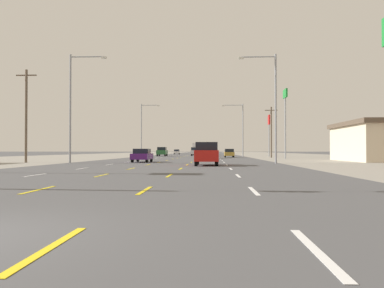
% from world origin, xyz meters
% --- Properties ---
extents(ground_plane, '(572.00, 572.00, 0.00)m').
position_xyz_m(ground_plane, '(0.00, 66.00, 0.00)').
color(ground_plane, '#4C4C4F').
extents(lot_apron_left, '(28.00, 440.00, 0.01)m').
position_xyz_m(lot_apron_left, '(-24.75, 66.00, 0.00)').
color(lot_apron_left, gray).
rests_on(lot_apron_left, ground).
extents(lot_apron_right, '(28.00, 440.00, 0.01)m').
position_xyz_m(lot_apron_right, '(24.75, 66.00, 0.00)').
color(lot_apron_right, gray).
rests_on(lot_apron_right, ground).
extents(lane_markings, '(10.64, 227.60, 0.01)m').
position_xyz_m(lane_markings, '(0.00, 104.50, 0.01)').
color(lane_markings, white).
rests_on(lane_markings, ground).
extents(signal_span_wire, '(26.66, 0.52, 9.19)m').
position_xyz_m(signal_span_wire, '(0.07, 7.90, 5.55)').
color(signal_span_wire, brown).
rests_on(signal_span_wire, ground).
extents(suv_inner_right_nearest, '(1.98, 4.90, 1.98)m').
position_xyz_m(suv_inner_right_nearest, '(3.50, 28.35, 1.03)').
color(suv_inner_right_nearest, red).
rests_on(suv_inner_right_nearest, ground).
extents(sedan_inner_left_near, '(1.80, 4.50, 1.46)m').
position_xyz_m(sedan_inner_left_near, '(-3.63, 37.13, 0.76)').
color(sedan_inner_left_near, '#4C196B').
rests_on(sedan_inner_left_near, ground).
extents(hatchback_inner_right_mid, '(1.72, 3.90, 1.54)m').
position_xyz_m(hatchback_inner_right_mid, '(3.60, 57.63, 0.78)').
color(hatchback_inner_right_mid, navy).
rests_on(hatchback_inner_right_mid, ground).
extents(hatchback_far_right_midfar, '(1.72, 3.90, 1.54)m').
position_xyz_m(hatchback_far_right_midfar, '(7.13, 66.51, 0.78)').
color(hatchback_far_right_midfar, '#B28C33').
rests_on(hatchback_far_right_midfar, ground).
extents(suv_far_left_far, '(1.98, 4.90, 1.98)m').
position_xyz_m(suv_far_left_far, '(-6.90, 80.83, 1.03)').
color(suv_far_left_far, '#235B2D').
rests_on(suv_far_left_far, ground).
extents(hatchback_inner_right_farther, '(1.72, 3.90, 1.54)m').
position_xyz_m(hatchback_inner_right_farther, '(3.62, 84.99, 0.78)').
color(hatchback_inner_right_farther, red).
rests_on(hatchback_inner_right_farther, ground).
extents(suv_center_turn_farthest, '(1.98, 4.90, 1.98)m').
position_xyz_m(suv_center_turn_farthest, '(0.05, 88.52, 1.03)').
color(suv_center_turn_farthest, silver).
rests_on(suv_center_turn_farthest, ground).
extents(box_truck_center_turn_distant_a, '(2.40, 7.20, 3.23)m').
position_xyz_m(box_truck_center_turn_distant_a, '(0.04, 103.94, 1.84)').
color(box_truck_center_turn_distant_a, '#B28C33').
rests_on(box_truck_center_turn_distant_a, ground).
extents(hatchback_far_left_distant_b, '(1.72, 3.90, 1.54)m').
position_xyz_m(hatchback_far_left_distant_b, '(-7.17, 121.05, 0.78)').
color(hatchback_far_left_distant_b, white).
rests_on(hatchback_far_left_distant_b, ground).
extents(hatchback_inner_right_distant_c, '(1.72, 3.90, 1.54)m').
position_xyz_m(hatchback_inner_right_distant_c, '(3.44, 123.70, 0.78)').
color(hatchback_inner_right_distant_c, '#235B2D').
rests_on(hatchback_inner_right_distant_c, ground).
extents(pole_sign_right_row_1, '(0.24, 2.49, 10.23)m').
position_xyz_m(pole_sign_right_row_1, '(14.73, 52.90, 7.72)').
color(pole_sign_right_row_1, gray).
rests_on(pole_sign_right_row_1, ground).
extents(pole_sign_right_row_2, '(0.24, 1.84, 8.59)m').
position_xyz_m(pole_sign_right_row_2, '(15.79, 76.77, 6.45)').
color(pole_sign_right_row_2, gray).
rests_on(pole_sign_right_row_2, ground).
extents(streetlight_left_row_0, '(3.76, 0.26, 10.86)m').
position_xyz_m(streetlight_left_row_0, '(-9.82, 33.07, 6.17)').
color(streetlight_left_row_0, gray).
rests_on(streetlight_left_row_0, ground).
extents(streetlight_right_row_0, '(3.70, 0.26, 10.66)m').
position_xyz_m(streetlight_right_row_0, '(9.83, 33.07, 6.06)').
color(streetlight_right_row_0, gray).
rests_on(streetlight_right_row_0, ground).
extents(streetlight_left_row_1, '(3.79, 0.26, 10.59)m').
position_xyz_m(streetlight_left_row_1, '(-9.81, 73.19, 6.04)').
color(streetlight_left_row_1, gray).
rests_on(streetlight_left_row_1, ground).
extents(streetlight_right_row_1, '(4.23, 0.26, 10.50)m').
position_xyz_m(streetlight_right_row_1, '(9.75, 73.19, 6.05)').
color(streetlight_right_row_1, gray).
rests_on(streetlight_right_row_1, ground).
extents(utility_pole_left_row_0, '(2.20, 0.26, 9.84)m').
position_xyz_m(utility_pole_left_row_0, '(-15.67, 35.24, 5.12)').
color(utility_pole_left_row_0, brown).
rests_on(utility_pole_left_row_0, ground).
extents(utility_pole_right_row_1, '(2.20, 0.26, 8.82)m').
position_xyz_m(utility_pole_right_row_1, '(14.25, 63.45, 4.60)').
color(utility_pole_right_row_1, brown).
rests_on(utility_pole_right_row_1, ground).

